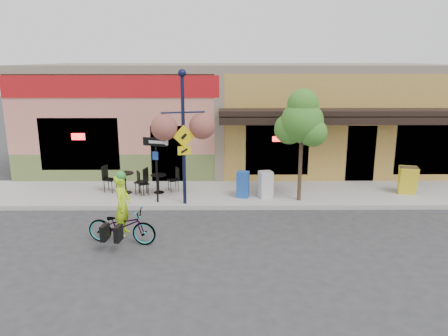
# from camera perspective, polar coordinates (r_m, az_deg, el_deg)

# --- Properties ---
(ground) EXTENTS (90.00, 90.00, 0.00)m
(ground) POSITION_cam_1_polar(r_m,az_deg,el_deg) (13.70, 3.56, -6.19)
(ground) COLOR #2D2D30
(ground) RESTS_ON ground
(sidewalk) EXTENTS (24.00, 3.00, 0.15)m
(sidewalk) POSITION_cam_1_polar(r_m,az_deg,el_deg) (15.57, 3.07, -3.37)
(sidewalk) COLOR #9E9B93
(sidewalk) RESTS_ON ground
(curb) EXTENTS (24.00, 0.12, 0.15)m
(curb) POSITION_cam_1_polar(r_m,az_deg,el_deg) (14.19, 3.41, -5.14)
(curb) COLOR #A8A59E
(curb) RESTS_ON ground
(building) EXTENTS (18.20, 8.20, 4.50)m
(building) POSITION_cam_1_polar(r_m,az_deg,el_deg) (20.49, 2.25, 7.12)
(building) COLOR #C97663
(building) RESTS_ON ground
(bicycle) EXTENTS (1.93, 0.95, 0.97)m
(bicycle) POSITION_cam_1_polar(r_m,az_deg,el_deg) (11.86, -13.19, -7.36)
(bicycle) COLOR maroon
(bicycle) RESTS_ON ground
(cyclist_rider) EXTENTS (0.48, 0.65, 1.62)m
(cyclist_rider) POSITION_cam_1_polar(r_m,az_deg,el_deg) (11.74, -13.04, -5.90)
(cyclist_rider) COLOR #ADE217
(cyclist_rider) RESTS_ON ground
(lamp_post) EXTENTS (1.46, 0.82, 4.31)m
(lamp_post) POSITION_cam_1_polar(r_m,az_deg,el_deg) (13.82, -5.31, 3.86)
(lamp_post) COLOR black
(lamp_post) RESTS_ON sidewalk
(one_way_sign) EXTENTS (0.84, 0.44, 2.16)m
(one_way_sign) POSITION_cam_1_polar(r_m,az_deg,el_deg) (14.29, -8.79, -0.30)
(one_way_sign) COLOR black
(one_way_sign) RESTS_ON sidewalk
(cafe_set_left) EXTENTS (1.75, 1.18, 0.96)m
(cafe_set_left) POSITION_cam_1_polar(r_m,az_deg,el_deg) (15.63, -12.77, -1.52)
(cafe_set_left) COLOR black
(cafe_set_left) RESTS_ON sidewalk
(cafe_set_right) EXTENTS (1.61, 1.25, 0.86)m
(cafe_set_right) POSITION_cam_1_polar(r_m,az_deg,el_deg) (15.45, -8.55, -1.68)
(cafe_set_right) COLOR black
(cafe_set_right) RESTS_ON sidewalk
(newspaper_box_blue) EXTENTS (0.47, 0.43, 0.89)m
(newspaper_box_blue) POSITION_cam_1_polar(r_m,az_deg,el_deg) (14.84, 2.49, -2.16)
(newspaper_box_blue) COLOR #1B49A5
(newspaper_box_blue) RESTS_ON sidewalk
(newspaper_box_grey) EXTENTS (0.51, 0.48, 0.91)m
(newspaper_box_grey) POSITION_cam_1_polar(r_m,az_deg,el_deg) (14.86, 5.45, -2.14)
(newspaper_box_grey) COLOR silver
(newspaper_box_grey) RESTS_ON sidewalk
(street_tree) EXTENTS (1.79, 1.79, 3.73)m
(street_tree) POSITION_cam_1_polar(r_m,az_deg,el_deg) (14.39, 10.04, 2.95)
(street_tree) COLOR #3D7A26
(street_tree) RESTS_ON sidewalk
(sandwich_board) EXTENTS (0.67, 0.55, 0.98)m
(sandwich_board) POSITION_cam_1_polar(r_m,az_deg,el_deg) (16.26, 22.99, -1.67)
(sandwich_board) COLOR yellow
(sandwich_board) RESTS_ON sidewalk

